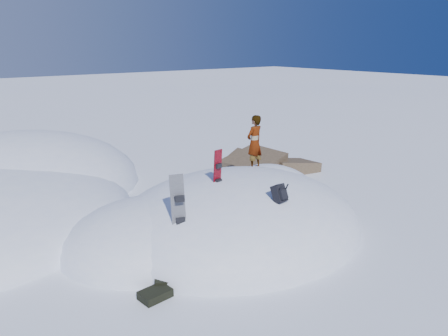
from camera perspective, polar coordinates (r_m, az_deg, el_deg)
ground at (r=11.64m, az=1.67°, el=-8.06°), size 120.00×120.00×0.00m
snow_mound at (r=11.71m, az=0.26°, el=-7.90°), size 8.00×6.00×3.00m
rock_outcrop at (r=16.07m, az=5.06°, el=-1.19°), size 4.68×4.41×1.68m
snowboard_red at (r=10.72m, az=-0.84°, el=-0.93°), size 0.26×0.18×1.32m
snowboard_dark at (r=9.39m, az=-5.91°, el=-5.71°), size 0.38×0.37×1.63m
backpack at (r=10.01m, az=7.30°, el=-3.33°), size 0.33×0.40×0.49m
gear_pile at (r=8.88m, az=-8.81°, el=-15.72°), size 0.78×0.59×0.21m
person at (r=12.73m, az=4.00°, el=3.35°), size 0.64×0.48×1.60m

